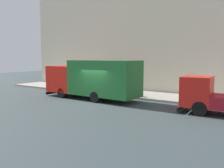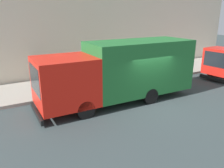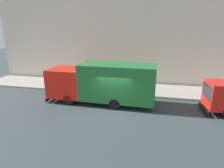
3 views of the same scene
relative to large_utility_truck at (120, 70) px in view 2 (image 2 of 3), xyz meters
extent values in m
plane|color=#343F40|center=(-1.10, -1.16, -1.73)|extent=(80.00, 80.00, 0.00)
cube|color=#9E978B|center=(3.86, -1.16, -1.64)|extent=(3.91, 30.00, 0.17)
cube|color=red|center=(0.06, 3.05, -0.17)|extent=(2.55, 2.77, 2.27)
cube|color=black|center=(0.09, 4.39, 0.10)|extent=(2.10, 0.10, 1.27)
cube|color=#1F662D|center=(-0.02, -1.20, 0.10)|extent=(2.61, 5.83, 2.80)
cube|color=black|center=(0.09, 4.47, -1.50)|extent=(2.40, 0.17, 0.24)
cylinder|color=black|center=(-1.05, 2.53, -1.30)|extent=(0.32, 0.86, 0.85)
cylinder|color=black|center=(1.15, 2.48, -1.30)|extent=(0.32, 0.86, 0.85)
cylinder|color=black|center=(-1.12, -1.18, -1.30)|extent=(0.32, 0.86, 0.85)
cylinder|color=black|center=(1.07, -1.22, -1.30)|extent=(0.32, 0.86, 0.85)
cube|color=red|center=(-0.07, -8.49, -0.37)|extent=(2.22, 1.90, 1.84)
cube|color=black|center=(-0.14, -7.65, -0.15)|extent=(1.75, 0.21, 1.03)
cube|color=black|center=(-0.15, -7.57, -1.49)|extent=(2.00, 0.29, 0.24)
cylinder|color=black|center=(0.84, -8.76, -1.29)|extent=(0.37, 0.90, 0.88)
cylinder|color=#4C3E4F|center=(5.20, 3.27, -1.10)|extent=(0.35, 0.35, 0.91)
cylinder|color=tan|center=(5.20, 3.27, -0.32)|extent=(0.46, 0.46, 0.65)
sphere|color=brown|center=(5.20, 3.27, 0.11)|extent=(0.20, 0.20, 0.20)
cylinder|color=#443150|center=(3.00, 1.44, -1.13)|extent=(0.33, 0.33, 0.86)
cylinder|color=#2C5D97|center=(3.00, 1.44, -0.40)|extent=(0.44, 0.44, 0.60)
sphere|color=#9B6346|center=(3.00, 1.44, 0.02)|extent=(0.24, 0.24, 0.24)
cylinder|color=#473953|center=(5.00, 2.94, -1.14)|extent=(0.42, 0.42, 0.83)
cylinder|color=#2A5D98|center=(5.00, 2.94, -0.41)|extent=(0.56, 0.56, 0.63)
sphere|color=tan|center=(5.00, 2.94, 0.03)|extent=(0.24, 0.24, 0.24)
cone|color=orange|center=(2.18, 2.87, -1.26)|extent=(0.42, 0.42, 0.60)
cylinder|color=#4C5156|center=(2.32, -0.94, -0.34)|extent=(0.08, 0.08, 2.44)
cube|color=blue|center=(2.32, -0.92, 0.63)|extent=(0.44, 0.03, 0.36)
camera|label=1|loc=(-15.31, -12.57, 1.71)|focal=38.49mm
camera|label=2|loc=(-9.89, 6.22, 2.88)|focal=36.28mm
camera|label=3|loc=(-13.83, -3.77, 4.13)|focal=30.22mm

